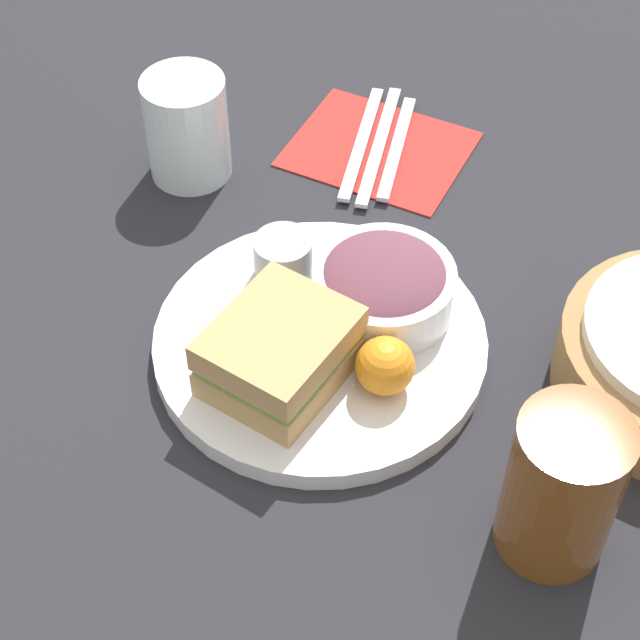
% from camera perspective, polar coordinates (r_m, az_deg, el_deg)
% --- Properties ---
extents(ground_plane, '(4.00, 4.00, 0.00)m').
position_cam_1_polar(ground_plane, '(0.90, 0.00, -1.63)').
color(ground_plane, '#232328').
extents(plate, '(0.28, 0.28, 0.02)m').
position_cam_1_polar(plate, '(0.89, 0.00, -1.25)').
color(plate, silver).
rests_on(plate, ground_plane).
extents(sandwich, '(0.12, 0.11, 0.06)m').
position_cam_1_polar(sandwich, '(0.84, -2.16, -1.71)').
color(sandwich, tan).
rests_on(sandwich, plate).
extents(salad_bowl, '(0.12, 0.12, 0.05)m').
position_cam_1_polar(salad_bowl, '(0.89, 3.43, 1.89)').
color(salad_bowl, white).
rests_on(salad_bowl, plate).
extents(dressing_cup, '(0.05, 0.05, 0.04)m').
position_cam_1_polar(dressing_cup, '(0.92, -1.98, 3.34)').
color(dressing_cup, '#99999E').
rests_on(dressing_cup, plate).
extents(orange_wedge, '(0.05, 0.05, 0.05)m').
position_cam_1_polar(orange_wedge, '(0.84, 3.49, -2.46)').
color(orange_wedge, orange).
rests_on(orange_wedge, plate).
extents(drink_glass, '(0.08, 0.08, 0.13)m').
position_cam_1_polar(drink_glass, '(0.76, 12.78, -8.72)').
color(drink_glass, brown).
rests_on(drink_glass, ground_plane).
extents(napkin, '(0.14, 0.17, 0.00)m').
position_cam_1_polar(napkin, '(1.09, 3.16, 9.12)').
color(napkin, '#B22823').
rests_on(napkin, ground_plane).
extents(fork, '(0.18, 0.05, 0.01)m').
position_cam_1_polar(fork, '(1.09, 2.23, 9.44)').
color(fork, silver).
rests_on(fork, napkin).
extents(knife, '(0.18, 0.06, 0.01)m').
position_cam_1_polar(knife, '(1.09, 3.17, 9.30)').
color(knife, silver).
rests_on(knife, napkin).
extents(spoon, '(0.16, 0.05, 0.01)m').
position_cam_1_polar(spoon, '(1.08, 4.12, 9.16)').
color(spoon, silver).
rests_on(spoon, napkin).
extents(water_glass, '(0.08, 0.08, 0.10)m').
position_cam_1_polar(water_glass, '(1.04, -7.11, 10.14)').
color(water_glass, silver).
rests_on(water_glass, ground_plane).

